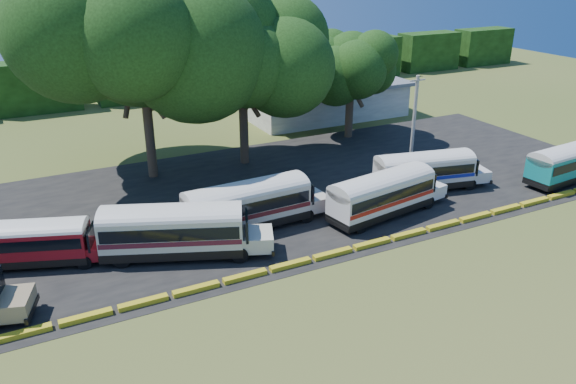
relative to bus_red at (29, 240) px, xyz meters
name	(u,v)px	position (x,y,z in m)	size (l,w,h in m)	color
ground	(320,269)	(15.48, -8.40, -1.68)	(160.00, 160.00, 0.00)	#39511B
asphalt_strip	(255,196)	(16.48, 3.60, -1.67)	(64.00, 24.00, 0.02)	black
curb	(312,259)	(15.48, -7.40, -1.53)	(53.70, 0.45, 0.30)	gold
terminal_building	(326,100)	(33.48, 21.60, 0.35)	(19.00, 9.00, 4.00)	silver
treeline_backdrop	(136,78)	(15.48, 39.60, 1.32)	(130.00, 4.00, 6.00)	black
bus_red	(29,240)	(0.00, 0.00, 0.00)	(9.12, 5.06, 2.93)	black
bus_cream_west	(176,228)	(8.24, -3.03, 0.30)	(10.84, 6.39, 3.50)	black
bus_cream_east	(250,202)	(13.92, -1.44, 0.29)	(10.68, 3.06, 3.48)	black
bus_white_red	(384,192)	(23.27, -3.95, 0.21)	(10.45, 4.09, 3.35)	black
bus_white_blue	(426,169)	(29.32, -1.35, 0.11)	(9.91, 4.34, 3.16)	black
bus_teal	(570,161)	(41.14, -5.34, 0.16)	(9.94, 3.21, 3.21)	black
tree_west	(139,33)	(10.40, 11.61, 10.27)	(15.69, 15.69, 17.72)	#38271C
tree_center	(241,49)	(18.79, 11.24, 8.57)	(11.42, 11.42, 14.47)	#38271C
tree_east	(351,61)	(31.59, 13.71, 6.14)	(7.91, 7.91, 10.78)	#38271C
utility_pole	(414,121)	(31.64, 3.48, 2.55)	(1.60, 0.30, 8.23)	gray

